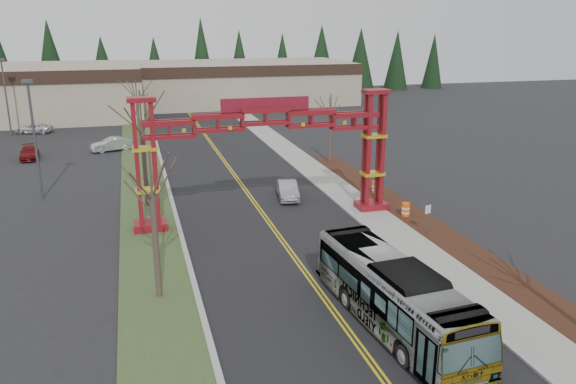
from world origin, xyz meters
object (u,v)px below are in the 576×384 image
object	(u,v)px
barrel_north	(375,188)
barrel_mid	(379,194)
bare_tree_median_mid	(142,122)
bare_tree_right_far	(331,114)
silver_sedan	(288,190)
bare_tree_median_near	(152,194)
bare_tree_median_far	(137,100)
light_pole_near	(34,132)
light_pole_far	(5,92)
street_sign	(428,214)
transit_bus	(393,294)
parked_car_far_b	(34,128)
parked_car_mid_a	(29,153)
gateway_arch	(266,136)
parked_car_far_a	(112,144)
barrel_south	(406,210)
retail_building_east	(239,82)

from	to	relation	value
barrel_north	barrel_mid	bearing A→B (deg)	-104.17
bare_tree_median_mid	bare_tree_right_far	xyz separation A→B (m)	(18.00, 9.40, -1.51)
bare_tree_median_mid	bare_tree_right_far	distance (m)	20.36
silver_sedan	bare_tree_median_near	distance (m)	18.70
bare_tree_median_far	light_pole_near	bearing A→B (deg)	-117.15
bare_tree_median_near	barrel_north	size ratio (longest dim) A/B	6.93
light_pole_far	bare_tree_right_far	bearing A→B (deg)	-36.46
street_sign	barrel_mid	distance (m)	7.86
transit_bus	barrel_north	world-z (taller)	transit_bus
parked_car_far_b	bare_tree_median_mid	size ratio (longest dim) A/B	0.51
parked_car_mid_a	parked_car_far_b	xyz separation A→B (m)	(-1.70, 15.23, -0.00)
bare_tree_median_far	bare_tree_right_far	world-z (taller)	bare_tree_median_far
transit_bus	barrel_mid	distance (m)	19.28
gateway_arch	parked_car_far_b	distance (m)	45.41
parked_car_far_a	barrel_mid	distance (m)	31.94
silver_sedan	barrel_south	world-z (taller)	silver_sedan
barrel_south	barrel_mid	xyz separation A→B (m)	(-0.12, 4.24, 0.01)
gateway_arch	bare_tree_median_near	world-z (taller)	gateway_arch
barrel_south	gateway_arch	bearing A→B (deg)	166.93
parked_car_far_a	barrel_mid	bearing A→B (deg)	23.22
light_pole_near	street_sign	xyz separation A→B (m)	(25.34, -15.40, -3.91)
light_pole_near	street_sign	bearing A→B (deg)	-31.29
transit_bus	bare_tree_median_far	xyz separation A→B (m)	(-10.09, 40.90, 4.04)
transit_bus	barrel_north	distance (m)	20.94
parked_car_mid_a	light_pole_near	world-z (taller)	light_pole_near
retail_building_east	light_pole_near	size ratio (longest dim) A/B	4.08
retail_building_east	bare_tree_median_near	bearing A→B (deg)	-104.04
light_pole_far	street_sign	xyz separation A→B (m)	(32.66, -45.10, -3.93)
parked_car_far_b	bare_tree_median_far	distance (m)	20.24
parked_car_far_b	light_pole_far	distance (m)	5.45
light_pole_near	street_sign	distance (m)	29.91
retail_building_east	street_sign	size ratio (longest dim) A/B	18.48
parked_car_far_a	bare_tree_median_far	distance (m)	5.90
parked_car_mid_a	light_pole_near	bearing A→B (deg)	-84.36
parked_car_far_a	barrel_north	size ratio (longest dim) A/B	4.05
gateway_arch	bare_tree_median_mid	bearing A→B (deg)	146.51
parked_car_mid_a	gateway_arch	bearing A→B (deg)	-58.35
bare_tree_median_near	bare_tree_right_far	world-z (taller)	bare_tree_median_near
silver_sedan	parked_car_mid_a	size ratio (longest dim) A/B	0.97
bare_tree_median_near	street_sign	distance (m)	18.32
retail_building_east	gateway_arch	bearing A→B (deg)	-99.17
bare_tree_median_near	barrel_south	world-z (taller)	bare_tree_median_near
gateway_arch	parked_car_far_b	bearing A→B (deg)	117.45
bare_tree_median_mid	bare_tree_median_far	bearing A→B (deg)	90.00
parked_car_mid_a	bare_tree_median_near	bearing A→B (deg)	-78.28
bare_tree_median_far	parked_car_far_a	bearing A→B (deg)	156.40
parked_car_far_a	barrel_mid	xyz separation A→B (m)	(20.55, -24.46, -0.18)
parked_car_far_a	barrel_mid	world-z (taller)	parked_car_far_a
bare_tree_median_near	bare_tree_right_far	xyz separation A→B (m)	(18.00, 24.71, -0.57)
parked_car_mid_a	parked_car_far_a	size ratio (longest dim) A/B	0.97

